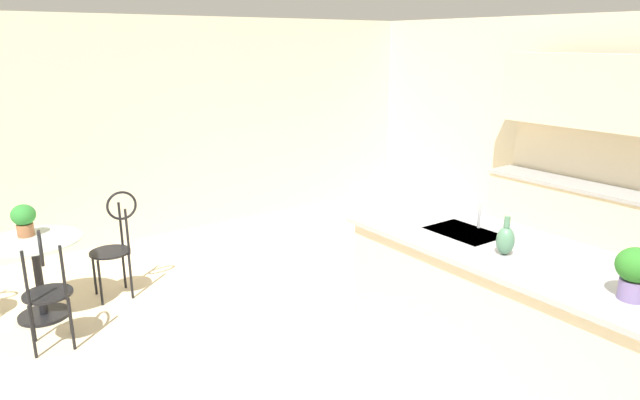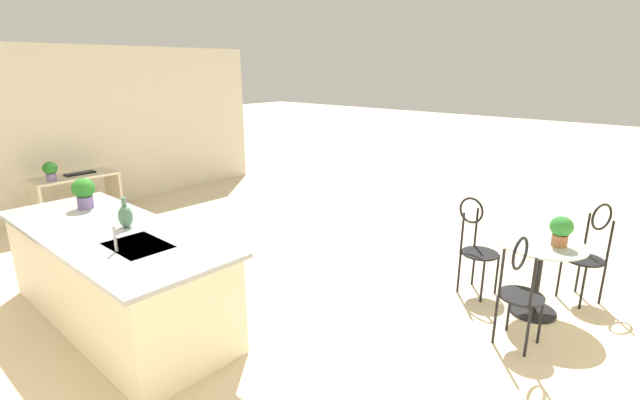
% 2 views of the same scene
% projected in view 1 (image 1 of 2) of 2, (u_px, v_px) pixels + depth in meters
% --- Properties ---
extents(ground_plane, '(40.00, 40.00, 0.00)m').
position_uv_depth(ground_plane, '(404.00, 382.00, 4.10)').
color(ground_plane, beige).
extents(wall_left_window, '(0.12, 7.80, 2.70)m').
position_uv_depth(wall_left_window, '(173.00, 128.00, 7.07)').
color(wall_left_window, beige).
rests_on(wall_left_window, ground).
extents(kitchen_island, '(2.80, 1.06, 0.92)m').
position_uv_depth(kitchen_island, '(516.00, 309.00, 4.22)').
color(kitchen_island, beige).
rests_on(kitchen_island, ground).
extents(back_counter_run, '(2.44, 0.64, 1.52)m').
position_uv_depth(back_counter_run, '(596.00, 224.00, 6.07)').
color(back_counter_run, beige).
rests_on(back_counter_run, ground).
extents(upper_cabinet_run, '(2.40, 0.36, 0.76)m').
position_uv_depth(upper_cabinet_run, '(613.00, 93.00, 5.68)').
color(upper_cabinet_run, beige).
rests_on(upper_cabinet_run, back_counter_run).
extents(bistro_table, '(0.80, 0.80, 0.74)m').
position_uv_depth(bistro_table, '(38.00, 271.00, 4.96)').
color(bistro_table, black).
rests_on(bistro_table, ground).
extents(chair_near_window, '(0.51, 0.43, 1.04)m').
position_uv_depth(chair_near_window, '(46.00, 284.00, 4.39)').
color(chair_near_window, black).
rests_on(chair_near_window, ground).
extents(chair_by_island, '(0.40, 0.49, 1.04)m').
position_uv_depth(chair_by_island, '(115.00, 240.00, 5.36)').
color(chair_by_island, black).
rests_on(chair_by_island, ground).
extents(sink_faucet, '(0.02, 0.02, 0.22)m').
position_uv_depth(sink_faucet, '(479.00, 215.00, 4.59)').
color(sink_faucet, '#B2B5BA').
rests_on(sink_faucet, kitchen_island).
extents(potted_plant_on_table, '(0.21, 0.21, 0.29)m').
position_uv_depth(potted_plant_on_table, '(24.00, 218.00, 4.92)').
color(potted_plant_on_table, '#9E603D').
rests_on(potted_plant_on_table, bistro_table).
extents(potted_plant_counter_far, '(0.23, 0.23, 0.32)m').
position_uv_depth(potted_plant_counter_far, '(635.00, 270.00, 3.29)').
color(potted_plant_counter_far, '#7A669E').
rests_on(potted_plant_counter_far, kitchen_island).
extents(vase_on_counter, '(0.13, 0.13, 0.29)m').
position_uv_depth(vase_on_counter, '(505.00, 240.00, 4.02)').
color(vase_on_counter, '#4C7A5B').
rests_on(vase_on_counter, kitchen_island).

